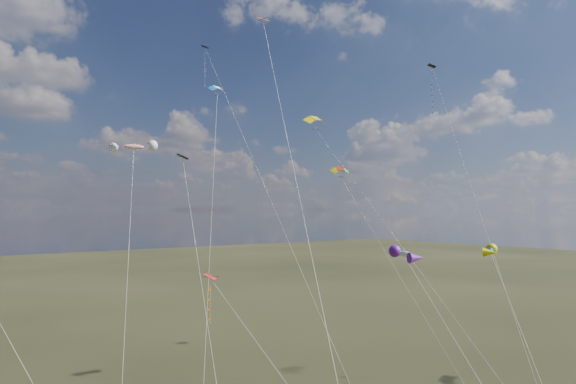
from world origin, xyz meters
TOP-DOWN VIEW (x-y plane):
  - diamond_black_high at (27.19, 21.88)m, footprint 17.05×24.36m
  - diamond_navy_tall at (-1.18, 30.16)m, footprint 4.21×22.47m
  - diamond_black_mid at (-11.13, 15.05)m, footprint 4.17×15.70m
  - diamond_red_low at (-9.52, 14.23)m, footprint 6.22×10.01m
  - diamond_orange_center at (-10.80, 3.26)m, footprint 9.29×22.05m
  - parafoil_yellow at (7.50, 22.89)m, footprint 7.51×21.11m
  - parafoil_blue_white at (1.16, 33.81)m, footprint 12.05×18.29m
  - parafoil_tricolor at (6.77, 18.06)m, footprint 8.91×10.19m
  - novelty_white_purple at (-5.97, -1.12)m, footprint 2.20×14.65m
  - novelty_redwhite_stripe at (-10.66, 29.05)m, footprint 8.83×17.28m
  - novelty_blue_yellow at (8.42, 2.62)m, footprint 4.58×9.14m

SIDE VIEW (x-z plane):
  - diamond_red_low at x=-9.52m, z-range 3.83..16.33m
  - novelty_blue_yellow at x=8.42m, z-range 6.79..21.43m
  - novelty_white_purple at x=-5.97m, z-range 7.15..22.42m
  - diamond_black_mid at x=-11.13m, z-range 5.36..27.31m
  - diamond_orange_center at x=-10.80m, z-range 5.07..36.52m
  - parafoil_tricolor at x=6.77m, z-range 10.32..32.33m
  - novelty_redwhite_stripe at x=-10.66m, z-range 11.39..35.59m
  - parafoil_yellow at x=7.50m, z-range 13.26..41.39m
  - diamond_navy_tall at x=-1.18m, z-range 12.99..49.10m
  - diamond_black_high at x=27.19m, z-range 13.08..50.14m
  - parafoil_blue_white at x=1.16m, z-range 15.51..48.16m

